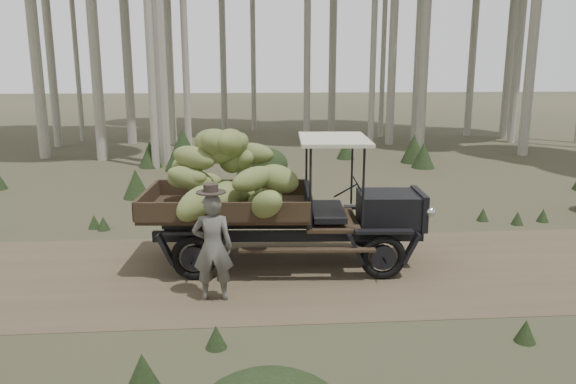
# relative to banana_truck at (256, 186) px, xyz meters

# --- Properties ---
(ground) EXTENTS (120.00, 120.00, 0.00)m
(ground) POSITION_rel_banana_truck_xyz_m (2.53, -0.44, -1.40)
(ground) COLOR #473D2B
(ground) RESTS_ON ground
(dirt_track) EXTENTS (70.00, 4.00, 0.01)m
(dirt_track) POSITION_rel_banana_truck_xyz_m (2.53, -0.44, -1.40)
(dirt_track) COLOR brown
(dirt_track) RESTS_ON ground
(banana_truck) EXTENTS (4.97, 2.58, 2.48)m
(banana_truck) POSITION_rel_banana_truck_xyz_m (0.00, 0.00, 0.00)
(banana_truck) COLOR black
(banana_truck) RESTS_ON ground
(farmer) EXTENTS (0.60, 0.44, 1.76)m
(farmer) POSITION_rel_banana_truck_xyz_m (-0.68, -1.49, -0.57)
(farmer) COLOR #55544E
(farmer) RESTS_ON ground
(undergrowth) EXTENTS (23.04, 22.12, 1.39)m
(undergrowth) POSITION_rel_banana_truck_xyz_m (2.44, -0.87, -0.87)
(undergrowth) COLOR #233319
(undergrowth) RESTS_ON ground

